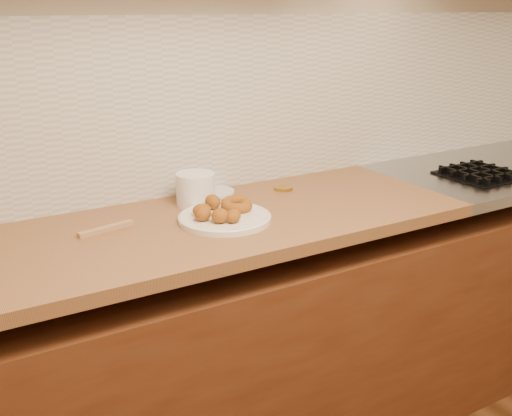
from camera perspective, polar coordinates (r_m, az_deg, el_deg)
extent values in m
cube|color=#C3B494|center=(2.17, -0.60, 14.04)|extent=(4.00, 0.02, 2.70)
cube|color=#582F18|center=(2.22, 3.55, -12.23)|extent=(3.60, 0.60, 0.77)
cube|color=brown|center=(1.75, -14.12, -3.57)|extent=(2.30, 0.62, 0.04)
cube|color=beige|center=(2.18, -0.43, 10.09)|extent=(3.60, 0.02, 0.60)
cube|color=black|center=(2.48, 20.48, 2.91)|extent=(0.26, 0.26, 0.01)
cube|color=black|center=(2.40, 19.15, 2.99)|extent=(0.01, 0.24, 0.02)
cube|color=black|center=(2.42, 22.14, 2.73)|extent=(0.24, 0.01, 0.02)
cube|color=black|center=(2.45, 20.07, 3.16)|extent=(0.01, 0.24, 0.02)
cube|color=black|center=(2.45, 21.06, 3.08)|extent=(0.24, 0.01, 0.02)
cube|color=black|center=(2.50, 20.97, 3.33)|extent=(0.01, 0.24, 0.02)
cube|color=black|center=(2.49, 20.00, 3.42)|extent=(0.24, 0.01, 0.02)
cube|color=black|center=(2.54, 21.83, 3.49)|extent=(0.01, 0.24, 0.02)
cube|color=black|center=(2.53, 18.97, 3.74)|extent=(0.24, 0.01, 0.02)
cylinder|color=silver|center=(1.84, -3.00, -0.98)|extent=(0.29, 0.29, 0.02)
torus|color=#945819|center=(1.88, -1.89, 0.32)|extent=(0.11, 0.12, 0.05)
ellipsoid|color=#945819|center=(1.84, -5.19, -0.17)|extent=(0.08, 0.08, 0.04)
ellipsoid|color=#945819|center=(1.79, -5.09, -0.53)|extent=(0.06, 0.06, 0.05)
ellipsoid|color=#945819|center=(1.77, -3.44, -0.74)|extent=(0.07, 0.07, 0.04)
ellipsoid|color=#945819|center=(1.77, -2.17, -0.76)|extent=(0.07, 0.07, 0.04)
ellipsoid|color=#945819|center=(1.89, -4.15, 0.60)|extent=(0.05, 0.06, 0.05)
cylinder|color=white|center=(1.98, -5.76, 1.80)|extent=(0.14, 0.14, 0.11)
cylinder|color=silver|center=(2.11, -4.12, 1.53)|extent=(0.17, 0.17, 0.01)
cylinder|color=#B88E2F|center=(2.15, 2.62, 1.89)|extent=(0.08, 0.08, 0.01)
cube|color=#A6774F|center=(1.81, -14.08, -1.92)|extent=(0.18, 0.06, 0.01)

